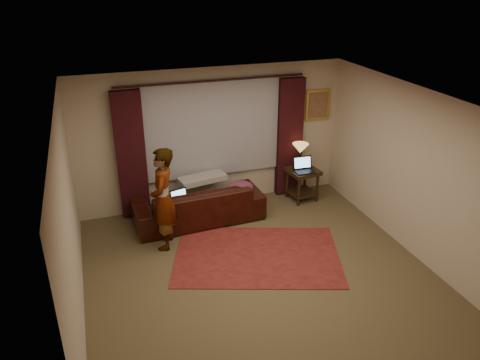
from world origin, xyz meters
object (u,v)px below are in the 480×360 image
person (163,199)px  end_table (302,184)px  laptop_table (305,165)px  tiffany_lamp (300,156)px  laptop_sofa (182,198)px  sofa (198,197)px

person → end_table: bearing=122.9°
laptop_table → end_table: bearing=82.6°
tiffany_lamp → person: 2.94m
laptop_sofa → person: size_ratio=0.20×
laptop_sofa → laptop_table: size_ratio=0.84×
tiffany_lamp → laptop_sofa: bearing=-169.7°
sofa → laptop_table: size_ratio=5.70×
sofa → laptop_table: (2.09, 0.07, 0.31)m
end_table → laptop_table: 0.46m
laptop_table → person: 2.90m
tiffany_lamp → laptop_table: tiffany_lamp is taller
sofa → laptop_sofa: 0.37m
end_table → tiffany_lamp: size_ratio=1.28×
laptop_sofa → end_table: 2.47m
sofa → end_table: bearing=-178.1°
laptop_sofa → tiffany_lamp: bearing=-6.2°
end_table → person: size_ratio=0.37×
laptop_sofa → person: person is taller
tiffany_lamp → sofa: bearing=-172.2°
laptop_sofa → tiffany_lamp: tiffany_lamp is taller
end_table → person: person is taller
tiffany_lamp → laptop_table: size_ratio=1.24×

